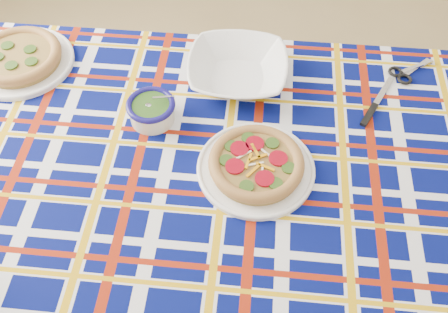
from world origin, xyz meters
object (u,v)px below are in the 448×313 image
(main_focaccia_plate, at_px, (256,163))
(serving_bowl, at_px, (238,70))
(pesto_bowl, at_px, (151,109))
(dining_table, at_px, (198,180))

(main_focaccia_plate, bearing_deg, serving_bowl, 116.22)
(main_focaccia_plate, bearing_deg, pesto_bowl, 166.87)
(dining_table, height_order, main_focaccia_plate, main_focaccia_plate)
(dining_table, height_order, serving_bowl, serving_bowl)
(pesto_bowl, bearing_deg, dining_table, -31.13)
(dining_table, bearing_deg, pesto_bowl, 135.25)
(dining_table, relative_size, main_focaccia_plate, 5.77)
(dining_table, relative_size, serving_bowl, 6.16)
(dining_table, xyz_separation_m, serving_bowl, (0.00, 0.30, 0.10))
(main_focaccia_plate, distance_m, pesto_bowl, 0.30)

